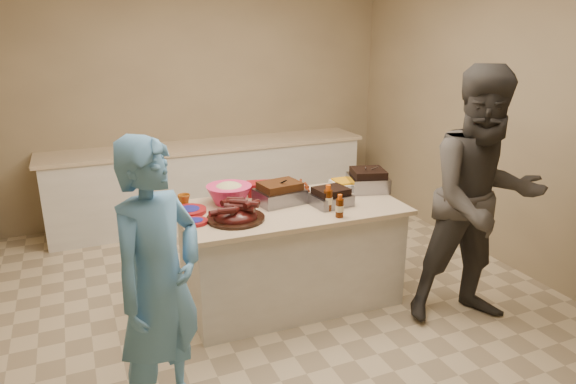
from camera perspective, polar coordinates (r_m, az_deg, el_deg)
name	(u,v)px	position (r m, az deg, el deg)	size (l,w,h in m)	color
room	(284,309)	(4.20, -0.39, -12.86)	(4.50, 5.00, 2.70)	tan
back_counter	(210,182)	(5.95, -8.63, 1.09)	(3.60, 0.64, 0.90)	silver
island	(290,299)	(4.34, 0.27, -11.79)	(1.73, 0.91, 0.82)	silver
rib_platter	(236,220)	(3.74, -5.83, -3.08)	(0.43, 0.43, 0.17)	#45100D
pulled_pork_tray	(280,203)	(4.07, -0.91, -1.20)	(0.36, 0.27, 0.11)	#47230F
brisket_tray	(331,205)	(4.04, 4.76, -1.45)	(0.29, 0.24, 0.09)	black
roasting_pan	(367,190)	(4.44, 8.82, 0.23)	(0.31, 0.31, 0.13)	gray
coleslaw_bowl	(230,203)	(4.09, -6.51, -1.23)	(0.36, 0.36, 0.25)	#EF316F
sausage_plate	(296,190)	(4.38, 0.86, 0.19)	(0.28, 0.28, 0.05)	silver
mac_cheese_dish	(350,188)	(4.48, 6.95, 0.45)	(0.31, 0.23, 0.08)	#F0A610
bbq_bottle_a	(339,217)	(3.79, 5.73, -2.79)	(0.06, 0.06, 0.17)	#411803
bbq_bottle_b	(328,210)	(3.92, 4.45, -2.03)	(0.07, 0.07, 0.20)	#411803
mustard_bottle	(268,198)	(4.18, -2.25, -0.72)	(0.05, 0.05, 0.13)	#F4B700
sauce_bowl	(263,198)	(4.19, -2.78, -0.68)	(0.12, 0.04, 0.12)	silver
plate_stack_large	(189,213)	(3.93, -10.95, -2.29)	(0.26, 0.26, 0.03)	maroon
plate_stack_small	(196,223)	(3.71, -10.24, -3.46)	(0.18, 0.18, 0.02)	maroon
plastic_cup	(184,205)	(4.09, -11.43, -1.48)	(0.10, 0.09, 0.10)	#A85815
basket_stack	(260,195)	(4.28, -3.09, -0.28)	(0.21, 0.16, 0.11)	maroon
guest_gray	(468,316)	(4.35, 19.33, -12.87)	(0.93, 1.92, 0.73)	#45423E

